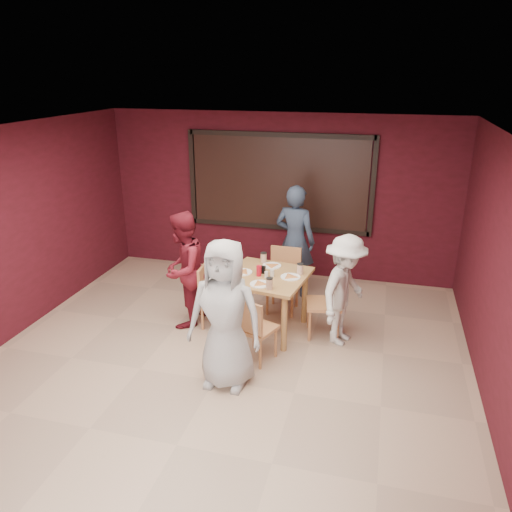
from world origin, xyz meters
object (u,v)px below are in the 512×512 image
(chair_front, at_px, (253,326))
(diner_right, at_px, (345,290))
(dining_table, at_px, (266,282))
(diner_back, at_px, (295,241))
(diner_front, at_px, (225,315))
(chair_right, at_px, (330,300))
(diner_left, at_px, (183,270))
(chair_left, at_px, (212,292))
(chair_back, at_px, (284,276))

(chair_front, relative_size, diner_right, 0.58)
(dining_table, relative_size, diner_back, 0.67)
(diner_front, height_order, diner_back, diner_back)
(dining_table, relative_size, diner_front, 0.68)
(chair_right, relative_size, diner_left, 0.57)
(chair_left, bearing_deg, diner_back, 55.80)
(chair_left, bearing_deg, diner_right, -0.11)
(chair_left, xyz_separation_m, diner_front, (0.62, -1.29, 0.37))
(diner_left, distance_m, diner_right, 2.24)
(diner_front, relative_size, diner_back, 0.98)
(diner_back, distance_m, diner_right, 1.64)
(dining_table, height_order, diner_back, diner_back)
(chair_back, bearing_deg, chair_front, -92.17)
(diner_right, bearing_deg, chair_left, 109.68)
(dining_table, distance_m, diner_right, 1.06)
(diner_back, xyz_separation_m, diner_left, (-1.32, -1.40, -0.08))
(diner_back, bearing_deg, chair_right, 131.90)
(dining_table, bearing_deg, diner_front, -96.23)
(chair_back, relative_size, chair_left, 1.06)
(chair_back, xyz_separation_m, chair_right, (0.77, -0.64, -0.01))
(dining_table, xyz_separation_m, diner_front, (-0.15, -1.34, 0.15))
(chair_right, xyz_separation_m, diner_left, (-2.04, -0.17, 0.29))
(diner_back, bearing_deg, diner_right, 135.58)
(diner_front, height_order, diner_right, diner_front)
(diner_right, bearing_deg, chair_front, 147.05)
(chair_left, relative_size, diner_front, 0.51)
(chair_front, bearing_deg, diner_left, 148.77)
(chair_right, height_order, diner_right, diner_right)
(dining_table, height_order, chair_right, dining_table)
(dining_table, xyz_separation_m, chair_right, (0.87, 0.07, -0.19))
(chair_front, height_order, chair_back, chair_back)
(diner_right, bearing_deg, chair_back, 71.19)
(dining_table, relative_size, diner_left, 0.73)
(diner_back, bearing_deg, chair_left, 67.48)
(chair_left, bearing_deg, chair_right, 4.24)
(chair_back, bearing_deg, dining_table, -98.03)
(chair_right, bearing_deg, chair_front, -132.51)
(chair_left, distance_m, chair_right, 1.64)
(chair_front, relative_size, chair_right, 0.92)
(dining_table, height_order, chair_left, dining_table)
(diner_front, bearing_deg, chair_back, 84.35)
(chair_right, xyz_separation_m, diner_front, (-1.02, -1.41, 0.35))
(chair_back, bearing_deg, diner_right, -38.59)
(chair_right, xyz_separation_m, diner_back, (-0.72, 1.23, 0.36))
(chair_left, distance_m, diner_right, 1.85)
(diner_back, xyz_separation_m, diner_right, (0.91, -1.36, -0.15))
(chair_back, distance_m, diner_front, 2.10)
(dining_table, xyz_separation_m, chair_back, (0.10, 0.72, -0.19))
(chair_right, xyz_separation_m, diner_right, (0.19, -0.13, 0.21))
(chair_front, relative_size, diner_front, 0.49)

